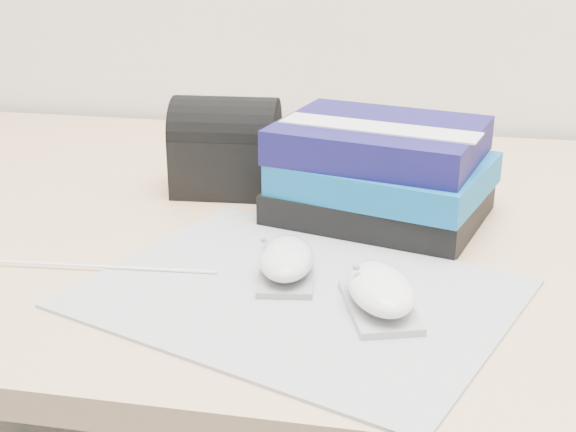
% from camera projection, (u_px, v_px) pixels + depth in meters
% --- Properties ---
extents(desk, '(1.60, 0.80, 0.73)m').
position_uv_depth(desk, '(353.00, 365.00, 1.08)').
color(desk, tan).
rests_on(desk, ground).
extents(mousepad, '(0.46, 0.41, 0.00)m').
position_uv_depth(mousepad, '(298.00, 293.00, 0.75)').
color(mousepad, gray).
rests_on(mousepad, desk).
extents(mouse_rear, '(0.07, 0.10, 0.04)m').
position_uv_depth(mouse_rear, '(286.00, 261.00, 0.78)').
color(mouse_rear, gray).
rests_on(mouse_rear, mousepad).
extents(mouse_front, '(0.09, 0.12, 0.04)m').
position_uv_depth(mouse_front, '(380.00, 291.00, 0.71)').
color(mouse_front, '#9F9FA2').
rests_on(mouse_front, mousepad).
extents(usb_cable, '(0.24, 0.02, 0.00)m').
position_uv_depth(usb_cable, '(98.00, 267.00, 0.80)').
color(usb_cable, white).
rests_on(usb_cable, mousepad).
extents(book_stack, '(0.27, 0.24, 0.11)m').
position_uv_depth(book_stack, '(381.00, 172.00, 0.92)').
color(book_stack, black).
rests_on(book_stack, desk).
extents(pouch, '(0.14, 0.10, 0.12)m').
position_uv_depth(pouch, '(226.00, 146.00, 1.01)').
color(pouch, black).
rests_on(pouch, desk).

